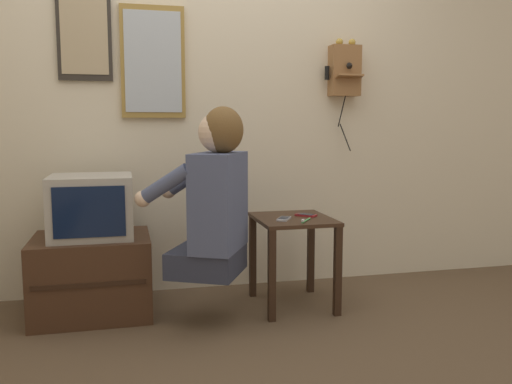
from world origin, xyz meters
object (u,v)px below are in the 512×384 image
object	(u,v)px
framed_picture	(84,37)
wall_mirror	(153,62)
wall_phone_antique	(345,70)
cell_phone_spare	(306,215)
toothbrush	(306,220)
person	(214,197)
television	(92,206)
cell_phone_held	(284,219)

from	to	relation	value
framed_picture	wall_mirror	world-z (taller)	framed_picture
wall_phone_antique	framed_picture	distance (m)	1.69
cell_phone_spare	toothbrush	xyz separation A→B (m)	(-0.06, -0.18, 0.00)
cell_phone_spare	toothbrush	distance (m)	0.19
wall_phone_antique	wall_mirror	world-z (taller)	wall_mirror
wall_phone_antique	wall_mirror	size ratio (longest dim) A/B	1.09
wall_phone_antique	framed_picture	xyz separation A→B (m)	(-1.68, 0.04, 0.16)
person	wall_phone_antique	xyz separation A→B (m)	(1.00, 0.62, 0.75)
television	cell_phone_held	bearing A→B (deg)	-10.24
wall_phone_antique	cell_phone_held	size ratio (longest dim) A/B	5.50
cell_phone_held	person	bearing A→B (deg)	-133.88
person	cell_phone_held	world-z (taller)	person
person	framed_picture	world-z (taller)	framed_picture
cell_phone_spare	toothbrush	world-z (taller)	toothbrush
cell_phone_held	cell_phone_spare	world-z (taller)	same
wall_phone_antique	television	bearing A→B (deg)	-169.56
person	cell_phone_spare	size ratio (longest dim) A/B	6.91
person	wall_mirror	bearing A→B (deg)	49.44
wall_phone_antique	cell_phone_spare	xyz separation A→B (m)	(-0.41, -0.41, -0.91)
toothbrush	framed_picture	bearing A→B (deg)	7.65
wall_phone_antique	wall_mirror	xyz separation A→B (m)	(-1.27, 0.04, 0.03)
television	wall_phone_antique	distance (m)	1.88
wall_phone_antique	cell_phone_held	distance (m)	1.19
wall_mirror	toothbrush	bearing A→B (deg)	-37.98
cell_phone_held	toothbrush	size ratio (longest dim) A/B	1.01
person	television	xyz separation A→B (m)	(-0.66, 0.32, -0.07)
person	cell_phone_spare	world-z (taller)	person
cell_phone_spare	framed_picture	bearing A→B (deg)	117.54
wall_phone_antique	toothbrush	world-z (taller)	wall_phone_antique
person	television	world-z (taller)	person
person	cell_phone_held	size ratio (longest dim) A/B	6.63
person	wall_mirror	size ratio (longest dim) A/B	1.31
person	television	bearing A→B (deg)	91.18
wall_phone_antique	toothbrush	xyz separation A→B (m)	(-0.47, -0.59, -0.91)
framed_picture	wall_mirror	bearing A→B (deg)	-0.44
person	toothbrush	size ratio (longest dim) A/B	6.72
person	cell_phone_spare	distance (m)	0.65
person	wall_mirror	distance (m)	1.06
toothbrush	cell_phone_spare	bearing A→B (deg)	-74.34
wall_mirror	cell_phone_spare	size ratio (longest dim) A/B	5.26
framed_picture	cell_phone_held	distance (m)	1.64
person	framed_picture	distance (m)	1.32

